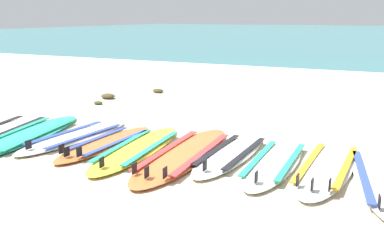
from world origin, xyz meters
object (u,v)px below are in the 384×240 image
at_px(surfboard_3, 107,143).
at_px(surfboard_2, 75,137).
at_px(surfboard_9, 384,179).
at_px(surfboard_0, 2,131).
at_px(surfboard_1, 28,135).
at_px(surfboard_4, 138,149).
at_px(surfboard_7, 275,162).
at_px(surfboard_8, 327,167).
at_px(surfboard_6, 231,154).
at_px(surfboard_5, 185,154).

bearing_deg(surfboard_3, surfboard_2, 172.58).
xyz_separation_m(surfboard_2, surfboard_9, (3.89, 0.09, 0.00)).
bearing_deg(surfboard_2, surfboard_0, -170.17).
relative_size(surfboard_1, surfboard_4, 1.14).
bearing_deg(surfboard_1, surfboard_7, 6.05).
relative_size(surfboard_1, surfboard_9, 1.08).
relative_size(surfboard_8, surfboard_9, 0.91).
bearing_deg(surfboard_6, surfboard_4, -164.40).
height_order(surfboard_0, surfboard_4, same).
relative_size(surfboard_1, surfboard_2, 1.24).
distance_m(surfboard_5, surfboard_6, 0.55).
bearing_deg(surfboard_3, surfboard_5, 2.20).
height_order(surfboard_0, surfboard_6, same).
bearing_deg(surfboard_1, surfboard_9, 3.93).
distance_m(surfboard_0, surfboard_1, 0.51).
height_order(surfboard_3, surfboard_7, same).
height_order(surfboard_1, surfboard_6, same).
xyz_separation_m(surfboard_3, surfboard_8, (2.72, 0.30, -0.00)).
relative_size(surfboard_0, surfboard_4, 0.98).
relative_size(surfboard_3, surfboard_8, 0.88).
distance_m(surfboard_0, surfboard_5, 2.85).
bearing_deg(surfboard_7, surfboard_5, -171.05).
height_order(surfboard_3, surfboard_5, same).
distance_m(surfboard_4, surfboard_9, 2.83).
bearing_deg(surfboard_4, surfboard_0, -177.42).
distance_m(surfboard_6, surfboard_7, 0.56).
bearing_deg(surfboard_5, surfboard_2, 178.89).
relative_size(surfboard_2, surfboard_9, 0.87).
height_order(surfboard_1, surfboard_2, same).
xyz_separation_m(surfboard_3, surfboard_7, (2.16, 0.21, -0.00)).
relative_size(surfboard_0, surfboard_8, 1.02).
distance_m(surfboard_1, surfboard_2, 0.69).
bearing_deg(surfboard_6, surfboard_3, -169.89).
distance_m(surfboard_5, surfboard_7, 1.07).
height_order(surfboard_5, surfboard_9, same).
xyz_separation_m(surfboard_5, surfboard_7, (1.05, 0.17, -0.00)).
bearing_deg(surfboard_2, surfboard_8, 3.95).
height_order(surfboard_4, surfboard_9, same).
relative_size(surfboard_0, surfboard_6, 1.12).
bearing_deg(surfboard_8, surfboard_7, -170.39).
bearing_deg(surfboard_8, surfboard_9, -13.64).
bearing_deg(surfboard_9, surfboard_2, -178.74).
relative_size(surfboard_0, surfboard_1, 0.86).
height_order(surfboard_2, surfboard_8, same).
xyz_separation_m(surfboard_5, surfboard_6, (0.49, 0.24, -0.00)).
distance_m(surfboard_1, surfboard_6, 2.86).
height_order(surfboard_0, surfboard_2, same).
height_order(surfboard_0, surfboard_1, same).
xyz_separation_m(surfboard_3, surfboard_6, (1.60, 0.29, -0.00)).
bearing_deg(surfboard_6, surfboard_8, 0.88).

